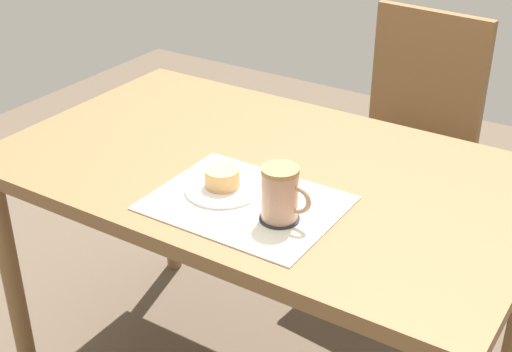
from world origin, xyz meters
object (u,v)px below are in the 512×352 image
at_px(coffee_mug, 281,193).
at_px(dining_table, 264,192).
at_px(wooden_chair, 405,143).
at_px(pastry, 222,177).
at_px(pastry_plate, 222,188).

bearing_deg(coffee_mug, dining_table, 129.48).
xyz_separation_m(wooden_chair, pastry, (-0.08, -0.91, 0.26)).
bearing_deg(pastry, pastry_plate, 0.00).
bearing_deg(wooden_chair, pastry_plate, 90.13).
distance_m(pastry, coffee_mug, 0.18).
bearing_deg(dining_table, pastry, -92.50).
height_order(wooden_chair, pastry, wooden_chair).
bearing_deg(pastry, coffee_mug, -11.53).
bearing_deg(wooden_chair, pastry, 90.13).
relative_size(wooden_chair, pastry_plate, 5.41).
height_order(wooden_chair, pastry_plate, wooden_chair).
xyz_separation_m(wooden_chair, pastry_plate, (-0.08, -0.91, 0.23)).
distance_m(wooden_chair, pastry, 0.95).
bearing_deg(wooden_chair, dining_table, 89.54).
relative_size(pastry, coffee_mug, 0.68).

